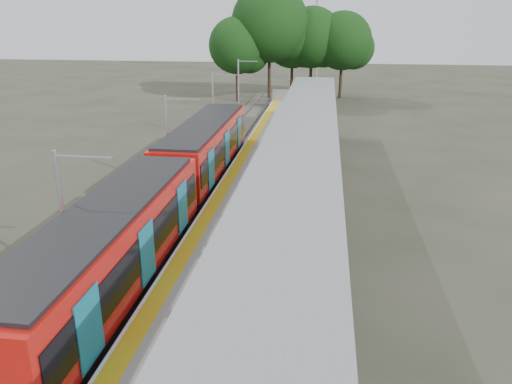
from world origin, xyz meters
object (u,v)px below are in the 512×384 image
(train, at_px, (170,185))
(bench_mid, at_px, (320,182))
(info_pillar_near, at_px, (261,249))
(info_pillar_far, at_px, (298,128))
(bench_far, at_px, (318,127))
(litter_bin, at_px, (297,163))

(train, height_order, bench_mid, train)
(info_pillar_near, bearing_deg, info_pillar_far, 81.56)
(bench_far, distance_m, litter_bin, 9.90)
(litter_bin, bearing_deg, info_pillar_near, -92.69)
(litter_bin, bearing_deg, bench_mid, -68.57)
(info_pillar_near, distance_m, litter_bin, 12.17)
(train, bearing_deg, info_pillar_near, -47.70)
(bench_mid, distance_m, bench_far, 13.46)
(bench_far, bearing_deg, bench_mid, -107.42)
(train, height_order, bench_far, train)
(bench_far, relative_size, info_pillar_near, 0.84)
(bench_mid, xyz_separation_m, litter_bin, (-1.41, 3.60, -0.08))
(bench_mid, bearing_deg, train, -154.46)
(train, height_order, info_pillar_near, train)
(train, height_order, litter_bin, train)
(bench_far, xyz_separation_m, litter_bin, (-0.99, -9.85, -0.06))
(bench_far, height_order, info_pillar_near, info_pillar_near)
(train, bearing_deg, litter_bin, 49.91)
(bench_mid, distance_m, litter_bin, 3.87)
(train, bearing_deg, bench_mid, 23.44)
(info_pillar_near, bearing_deg, bench_mid, 68.82)
(info_pillar_far, distance_m, litter_bin, 8.31)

